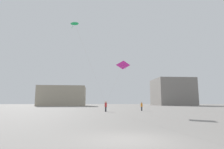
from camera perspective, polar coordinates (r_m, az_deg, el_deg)
The scene contains 7 objects.
ground_plane at distance 8.44m, azimuth 5.92°, elevation -19.76°, with size 300.00×300.00×0.00m, color gray.
person_in_orange at distance 36.30m, azimuth 9.20°, elevation -9.65°, with size 0.36×0.36×1.66m.
person_in_red at distance 32.47m, azimuth -1.96°, elevation -9.73°, with size 0.40×0.40×1.82m.
kite_emerald_diamond at distance 26.96m, azimuth -11.45°, elevation 15.11°, with size 5.12×8.59×11.69m.
kite_magenta_delta at distance 29.83m, azimuth 3.41°, elevation 2.82°, with size 3.59×3.83×6.78m.
building_left_hall at distance 86.03m, azimuth -14.99°, elevation -6.54°, with size 20.57×16.63×8.62m.
building_centre_hall at distance 100.53m, azimuth 18.23°, elevation -5.23°, with size 18.79×18.29×13.59m.
Camera 1 is at (-1.25, -8.19, 1.64)m, focal length 29.38 mm.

